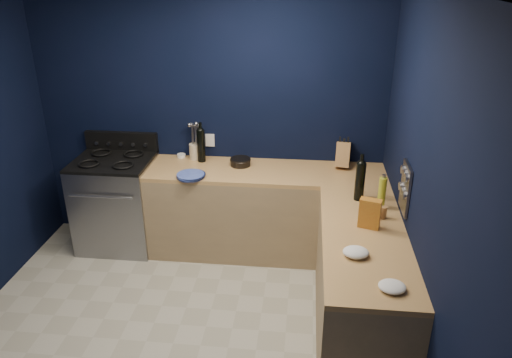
# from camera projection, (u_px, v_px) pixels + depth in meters

# --- Properties ---
(floor) EXTENTS (3.50, 3.50, 0.02)m
(floor) POSITION_uv_depth(u_px,v_px,m) (173.00, 344.00, 3.85)
(floor) COLOR #AAA696
(floor) RESTS_ON ground
(wall_back) EXTENTS (3.50, 0.02, 2.60)m
(wall_back) POSITION_uv_depth(u_px,v_px,m) (210.00, 119.00, 4.91)
(wall_back) COLOR black
(wall_back) RESTS_ON ground
(wall_right) EXTENTS (0.02, 3.50, 2.60)m
(wall_right) POSITION_uv_depth(u_px,v_px,m) (426.00, 208.00, 3.14)
(wall_right) COLOR black
(wall_right) RESTS_ON ground
(cab_back) EXTENTS (2.30, 0.63, 0.86)m
(cab_back) POSITION_uv_depth(u_px,v_px,m) (266.00, 213.00, 4.91)
(cab_back) COLOR #977C57
(cab_back) RESTS_ON floor
(top_back) EXTENTS (2.30, 0.63, 0.04)m
(top_back) POSITION_uv_depth(u_px,v_px,m) (266.00, 172.00, 4.73)
(top_back) COLOR olive
(top_back) RESTS_ON cab_back
(cab_right) EXTENTS (0.63, 1.67, 0.86)m
(cab_right) POSITION_uv_depth(u_px,v_px,m) (360.00, 288.00, 3.79)
(cab_right) COLOR #977C57
(cab_right) RESTS_ON floor
(top_right) EXTENTS (0.63, 1.67, 0.04)m
(top_right) POSITION_uv_depth(u_px,v_px,m) (365.00, 238.00, 3.60)
(top_right) COLOR olive
(top_right) RESTS_ON cab_right
(gas_range) EXTENTS (0.76, 0.66, 0.92)m
(gas_range) POSITION_uv_depth(u_px,v_px,m) (118.00, 204.00, 5.03)
(gas_range) COLOR gray
(gas_range) RESTS_ON floor
(oven_door) EXTENTS (0.59, 0.02, 0.42)m
(oven_door) POSITION_uv_depth(u_px,v_px,m) (106.00, 220.00, 4.75)
(oven_door) COLOR black
(oven_door) RESTS_ON gas_range
(cooktop) EXTENTS (0.76, 0.66, 0.03)m
(cooktop) POSITION_uv_depth(u_px,v_px,m) (112.00, 161.00, 4.84)
(cooktop) COLOR black
(cooktop) RESTS_ON gas_range
(backguard) EXTENTS (0.76, 0.06, 0.20)m
(backguard) POSITION_uv_depth(u_px,v_px,m) (122.00, 141.00, 5.07)
(backguard) COLOR black
(backguard) RESTS_ON gas_range
(spice_panel) EXTENTS (0.02, 0.28, 0.38)m
(spice_panel) POSITION_uv_depth(u_px,v_px,m) (405.00, 188.00, 3.69)
(spice_panel) COLOR gray
(spice_panel) RESTS_ON wall_right
(wall_outlet) EXTENTS (0.09, 0.02, 0.13)m
(wall_outlet) POSITION_uv_depth(u_px,v_px,m) (210.00, 140.00, 4.98)
(wall_outlet) COLOR white
(wall_outlet) RESTS_ON wall_back
(plate_stack) EXTENTS (0.29, 0.29, 0.03)m
(plate_stack) POSITION_uv_depth(u_px,v_px,m) (191.00, 176.00, 4.57)
(plate_stack) COLOR #3A46A4
(plate_stack) RESTS_ON top_back
(ramekin) EXTENTS (0.09, 0.09, 0.03)m
(ramekin) POSITION_uv_depth(u_px,v_px,m) (181.00, 156.00, 5.03)
(ramekin) COLOR white
(ramekin) RESTS_ON top_back
(utensil_crock) EXTENTS (0.17, 0.17, 0.16)m
(utensil_crock) POSITION_uv_depth(u_px,v_px,m) (196.00, 151.00, 4.97)
(utensil_crock) COLOR beige
(utensil_crock) RESTS_ON top_back
(wine_bottle_back) EXTENTS (0.10, 0.10, 0.33)m
(wine_bottle_back) POSITION_uv_depth(u_px,v_px,m) (201.00, 146.00, 4.87)
(wine_bottle_back) COLOR black
(wine_bottle_back) RESTS_ON top_back
(lemon_basket) EXTENTS (0.25, 0.25, 0.07)m
(lemon_basket) POSITION_uv_depth(u_px,v_px,m) (240.00, 162.00, 4.82)
(lemon_basket) COLOR black
(lemon_basket) RESTS_ON top_back
(knife_block) EXTENTS (0.16, 0.30, 0.30)m
(knife_block) POSITION_uv_depth(u_px,v_px,m) (343.00, 154.00, 4.78)
(knife_block) COLOR olive
(knife_block) RESTS_ON top_back
(wine_bottle_right) EXTENTS (0.08, 0.08, 0.33)m
(wine_bottle_right) POSITION_uv_depth(u_px,v_px,m) (360.00, 182.00, 4.08)
(wine_bottle_right) COLOR black
(wine_bottle_right) RESTS_ON top_right
(oil_bottle) EXTENTS (0.07, 0.07, 0.27)m
(oil_bottle) POSITION_uv_depth(u_px,v_px,m) (382.00, 193.00, 3.95)
(oil_bottle) COLOR #9AA121
(oil_bottle) RESTS_ON top_right
(spice_jar_near) EXTENTS (0.05, 0.05, 0.10)m
(spice_jar_near) POSITION_uv_depth(u_px,v_px,m) (375.00, 212.00, 3.83)
(spice_jar_near) COLOR olive
(spice_jar_near) RESTS_ON top_right
(spice_jar_far) EXTENTS (0.07, 0.07, 0.10)m
(spice_jar_far) POSITION_uv_depth(u_px,v_px,m) (383.00, 213.00, 3.83)
(spice_jar_far) COLOR olive
(spice_jar_far) RESTS_ON top_right
(crouton_bag) EXTENTS (0.17, 0.12, 0.23)m
(crouton_bag) POSITION_uv_depth(u_px,v_px,m) (370.00, 213.00, 3.67)
(crouton_bag) COLOR #A7240E
(crouton_bag) RESTS_ON top_right
(towel_front) EXTENTS (0.21, 0.19, 0.06)m
(towel_front) POSITION_uv_depth(u_px,v_px,m) (356.00, 252.00, 3.34)
(towel_front) COLOR white
(towel_front) RESTS_ON top_right
(towel_end) EXTENTS (0.22, 0.21, 0.05)m
(towel_end) POSITION_uv_depth(u_px,v_px,m) (392.00, 287.00, 3.00)
(towel_end) COLOR white
(towel_end) RESTS_ON top_right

